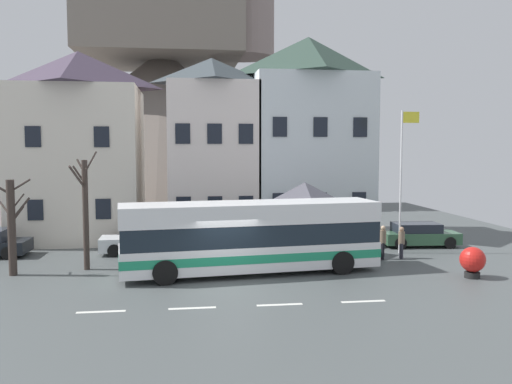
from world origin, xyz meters
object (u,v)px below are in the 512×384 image
Objects in this scene: bus_shelter at (305,196)px; pedestrian_02 at (401,242)px; parked_car_00 at (146,240)px; public_bench at (294,240)px; bare_tree_00 at (12,225)px; bare_tree_01 at (85,211)px; townhouse_00 at (80,146)px; pedestrian_00 at (317,242)px; hilltop_castle at (164,117)px; transit_bus at (251,237)px; pedestrian_01 at (383,240)px; harbour_buoy at (473,261)px; townhouse_02 at (308,137)px; parked_car_02 at (419,235)px; flagpole at (402,171)px; townhouse_01 at (212,149)px.

bus_shelter is 5.21m from pedestrian_02.
public_bench is (7.79, 0.15, -0.19)m from parked_car_00.
bare_tree_00 is 3.02m from bare_tree_01.
townhouse_00 is 15.45m from pedestrian_00.
hilltop_castle is at bearing 78.85° from townhouse_00.
transit_bus reaches higher than pedestrian_01.
townhouse_00 reaches higher than bare_tree_00.
pedestrian_01 reaches higher than parked_car_00.
pedestrian_02 is 1.08× the size of public_bench.
townhouse_02 is at bearing 109.36° from harbour_buoy.
pedestrian_01 is 0.31× the size of bare_tree_01.
pedestrian_01 is at bearing -132.08° from parked_car_02.
hilltop_castle is at bearing -91.48° from parked_car_00.
flagpole reaches higher than public_bench.
townhouse_01 is at bearing -81.12° from hilltop_castle.
townhouse_01 is at bearing 135.45° from public_bench.
pedestrian_02 is at bearing 3.07° from pedestrian_01.
bare_tree_00 reaches higher than pedestrian_01.
townhouse_00 reaches higher than public_bench.
townhouse_02 is 7.75× the size of pedestrian_02.
parked_car_02 is at bearing 44.83° from flagpole.
parked_car_02 is at bearing -1.36° from public_bench.
transit_bus is 9.27m from flagpole.
bare_tree_00 is at bearing -136.67° from townhouse_01.
pedestrian_00 is 0.93× the size of pedestrian_01.
pedestrian_01 is at bearing -19.02° from bus_shelter.
townhouse_02 is 11.98m from parked_car_00.
transit_bus is at bearing -163.50° from pedestrian_01.
public_bench is (-0.08, 2.04, -2.57)m from bus_shelter.
pedestrian_00 is (-1.23, -7.48, -5.22)m from townhouse_02.
harbour_buoy is (13.80, -7.25, 0.06)m from parked_car_00.
public_bench is 0.20× the size of flagpole.
transit_bus is at bearing 131.76° from parked_car_00.
pedestrian_01 is at bearing -76.47° from townhouse_02.
hilltop_castle is 24.07× the size of pedestrian_02.
bus_shelter is 2.85× the size of harbour_buoy.
townhouse_02 is at bearing 110.06° from pedestrian_02.
parked_car_00 is (-3.64, -4.24, -4.66)m from townhouse_01.
townhouse_01 is 7.33× the size of public_bench.
bus_shelter is 13.40m from bare_tree_00.
townhouse_00 is at bearing 101.10° from bare_tree_01.
parked_car_00 is 2.90× the size of pedestrian_02.
bare_tree_00 is (-14.86, -8.99, -3.92)m from townhouse_02.
townhouse_01 is 12.69m from bare_tree_00.
townhouse_01 is at bearing -131.85° from parked_car_00.
parked_car_02 is 3.82m from pedestrian_02.
transit_bus is 7.37× the size of pedestrian_00.
townhouse_02 reaches higher than townhouse_01.
pedestrian_01 is 1.13× the size of public_bench.
flagpole reaches higher than pedestrian_00.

